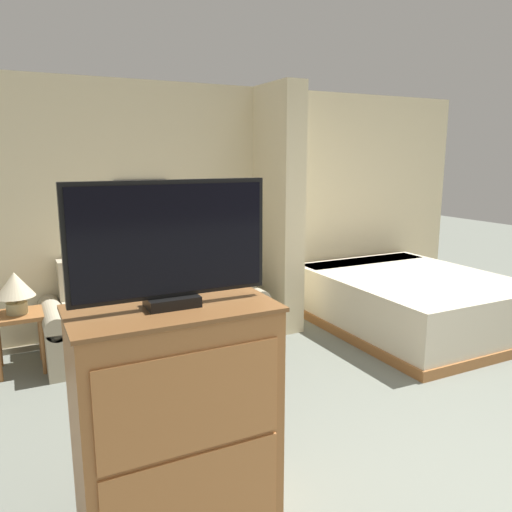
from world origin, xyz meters
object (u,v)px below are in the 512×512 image
object	(u,v)px
coffee_table	(182,345)
tv	(170,244)
tv_dresser	(176,422)
couch	(156,315)
table_lamp	(15,287)
bed	(410,301)

from	to	relation	value
coffee_table	tv	world-z (taller)	tv
coffee_table	tv_dresser	xyz separation A→B (m)	(-0.52, -1.52, 0.23)
couch	tv	size ratio (longest dim) A/B	2.27
couch	coffee_table	xyz separation A→B (m)	(-0.05, -0.98, 0.04)
table_lamp	tv	distance (m)	2.64
table_lamp	tv_dresser	size ratio (longest dim) A/B	0.31
couch	tv	bearing A→B (deg)	-103.00
coffee_table	bed	distance (m)	2.71
coffee_table	table_lamp	xyz separation A→B (m)	(-1.17, 0.94, 0.40)
coffee_table	bed	bearing A→B (deg)	5.56
couch	coffee_table	size ratio (longest dim) A/B	2.94
couch	tv_dresser	world-z (taller)	tv_dresser
table_lamp	tv_dresser	world-z (taller)	tv_dresser
tv_dresser	bed	distance (m)	3.69
couch	bed	distance (m)	2.74
coffee_table	couch	bearing A→B (deg)	86.86
couch	table_lamp	world-z (taller)	same
tv	bed	bearing A→B (deg)	28.97
couch	tv_dresser	distance (m)	2.58
couch	bed	world-z (taller)	couch
bed	couch	bearing A→B (deg)	164.81
coffee_table	tv_dresser	size ratio (longest dim) A/B	0.61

